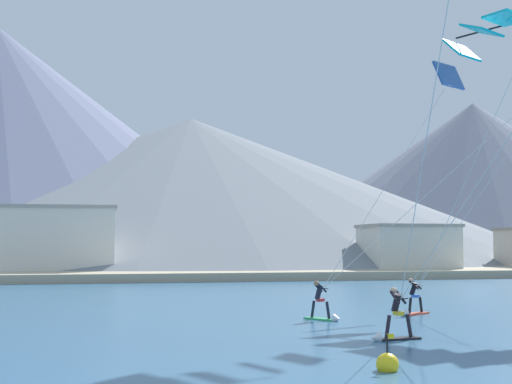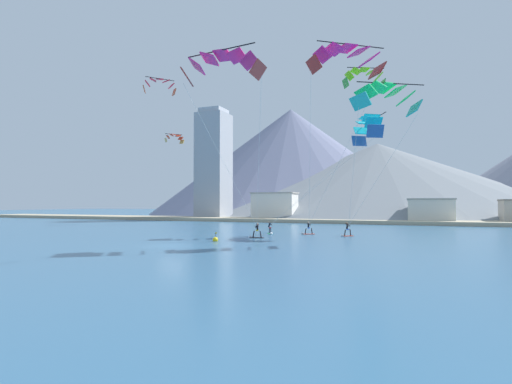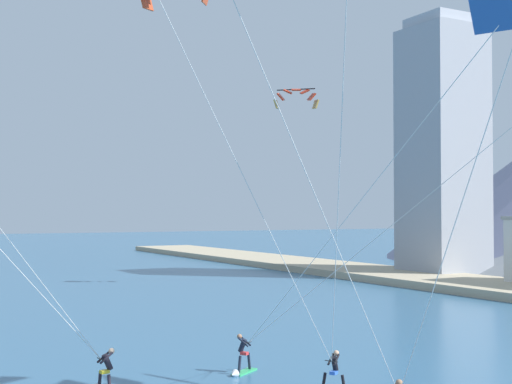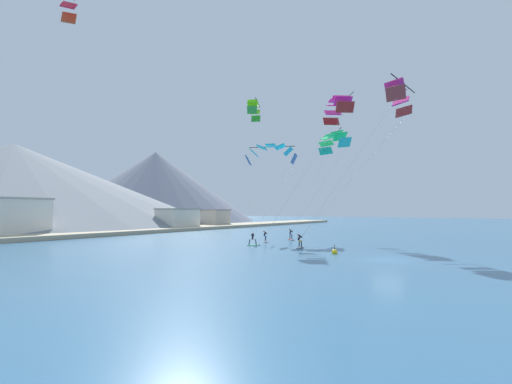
{
  "view_description": "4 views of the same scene",
  "coord_description": "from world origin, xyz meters",
  "px_view_note": "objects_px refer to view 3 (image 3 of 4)",
  "views": [
    {
      "loc": [
        -5.28,
        -11.15,
        3.13
      ],
      "look_at": [
        1.07,
        18.66,
        5.28
      ],
      "focal_mm": 50.0,
      "sensor_mm": 36.0,
      "label": 1
    },
    {
      "loc": [
        20.72,
        -30.62,
        3.84
      ],
      "look_at": [
        3.64,
        11.12,
        5.13
      ],
      "focal_mm": 28.0,
      "sensor_mm": 36.0,
      "label": 2
    },
    {
      "loc": [
        29.52,
        2.8,
        6.64
      ],
      "look_at": [
        0.28,
        18.85,
        7.59
      ],
      "focal_mm": 50.0,
      "sensor_mm": 36.0,
      "label": 3
    },
    {
      "loc": [
        -30.77,
        -7.86,
        4.24
      ],
      "look_at": [
        -2.53,
        12.03,
        6.14
      ],
      "focal_mm": 24.0,
      "sensor_mm": 36.0,
      "label": 4
    }
  ],
  "objects_px": {
    "kitesurfer_near_lead": "(103,379)",
    "kitesurfer_mid_center": "(241,362)",
    "parafoil_kite_distant_low_drift": "(296,96)",
    "kitesurfer_far_left": "(328,381)"
  },
  "relations": [
    {
      "from": "kitesurfer_near_lead",
      "to": "kitesurfer_mid_center",
      "type": "relative_size",
      "value": 1.06
    },
    {
      "from": "parafoil_kite_distant_low_drift",
      "to": "kitesurfer_mid_center",
      "type": "bearing_deg",
      "value": -35.83
    },
    {
      "from": "kitesurfer_near_lead",
      "to": "parafoil_kite_distant_low_drift",
      "type": "height_order",
      "value": "parafoil_kite_distant_low_drift"
    },
    {
      "from": "kitesurfer_near_lead",
      "to": "parafoil_kite_distant_low_drift",
      "type": "bearing_deg",
      "value": 137.33
    },
    {
      "from": "parafoil_kite_distant_low_drift",
      "to": "kitesurfer_far_left",
      "type": "bearing_deg",
      "value": -30.22
    },
    {
      "from": "kitesurfer_near_lead",
      "to": "kitesurfer_far_left",
      "type": "bearing_deg",
      "value": 61.38
    },
    {
      "from": "kitesurfer_mid_center",
      "to": "parafoil_kite_distant_low_drift",
      "type": "relative_size",
      "value": 0.43
    },
    {
      "from": "kitesurfer_far_left",
      "to": "parafoil_kite_distant_low_drift",
      "type": "distance_m",
      "value": 40.68
    },
    {
      "from": "kitesurfer_near_lead",
      "to": "parafoil_kite_distant_low_drift",
      "type": "distance_m",
      "value": 41.69
    },
    {
      "from": "kitesurfer_near_lead",
      "to": "kitesurfer_far_left",
      "type": "relative_size",
      "value": 1.05
    }
  ]
}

